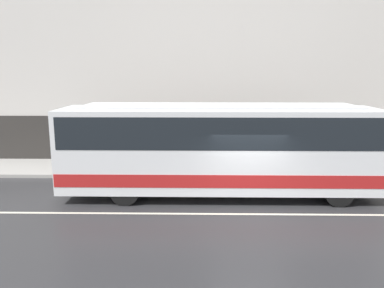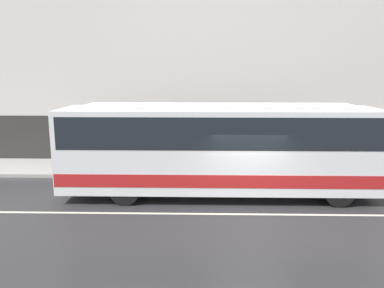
# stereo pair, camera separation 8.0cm
# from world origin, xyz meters

# --- Properties ---
(ground_plane) EXTENTS (60.00, 60.00, 0.00)m
(ground_plane) POSITION_xyz_m (0.00, 0.00, 0.00)
(ground_plane) COLOR #2D2D30
(sidewalk) EXTENTS (60.00, 2.99, 0.15)m
(sidewalk) POSITION_xyz_m (0.00, 5.50, 0.08)
(sidewalk) COLOR #A09E99
(sidewalk) RESTS_ON ground_plane
(building_facade) EXTENTS (60.00, 0.35, 9.39)m
(building_facade) POSITION_xyz_m (0.00, 7.14, 4.53)
(building_facade) COLOR silver
(building_facade) RESTS_ON ground_plane
(lane_stripe) EXTENTS (54.00, 0.14, 0.01)m
(lane_stripe) POSITION_xyz_m (0.00, 0.00, 0.00)
(lane_stripe) COLOR beige
(lane_stripe) RESTS_ON ground_plane
(transit_bus) EXTENTS (11.33, 2.49, 3.36)m
(transit_bus) POSITION_xyz_m (-0.93, 1.87, 1.89)
(transit_bus) COLOR white
(transit_bus) RESTS_ON ground_plane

